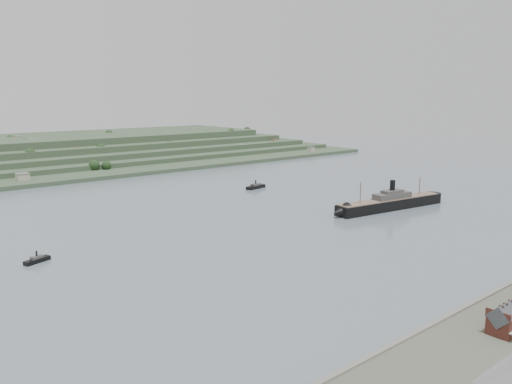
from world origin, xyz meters
TOP-DOWN VIEW (x-y plane):
  - ground at (0.00, 0.00)m, footprint 1400.00×1400.00m
  - far_peninsula at (27.91, 393.10)m, footprint 760.00×309.00m
  - steamship at (100.44, -23.77)m, footprint 106.93×25.95m
  - tugboat at (-132.04, 16.77)m, footprint 13.77×7.80m
  - ferry_east at (79.65, 101.66)m, footprint 21.33×9.30m

SIDE VIEW (x-z plane):
  - ground at x=0.00m, z-range 0.00..0.00m
  - tugboat at x=-132.04m, z-range -1.54..4.47m
  - ferry_east at x=79.65m, z-range -2.01..5.73m
  - steamship at x=100.44m, z-range -8.10..17.59m
  - far_peninsula at x=27.91m, z-range -3.12..26.88m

